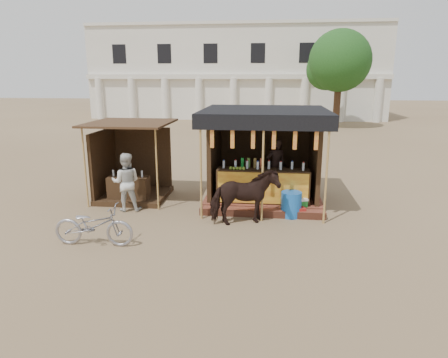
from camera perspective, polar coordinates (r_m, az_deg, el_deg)
ground at (r=9.25m, az=-1.14°, el=-9.09°), size 120.00×120.00×0.00m
main_stall at (r=12.06m, az=5.77°, el=1.58°), size 3.60×3.61×2.78m
secondary_stall at (r=12.73m, az=-13.45°, el=1.14°), size 2.40×2.40×2.38m
cow at (r=10.13m, az=2.91°, el=-2.64°), size 1.87×1.35×1.44m
motorbike at (r=9.41m, az=-18.13°, el=-6.31°), size 1.81×0.67×0.94m
bystander at (r=11.49m, az=-13.82°, el=-0.43°), size 0.90×0.75×1.65m
blue_barrel at (r=10.95m, az=9.58°, el=-3.58°), size 0.69×0.69×0.69m
red_crate at (r=11.02m, az=10.32°, el=-4.62°), size 0.49×0.47×0.27m
cooler at (r=11.20m, az=9.95°, el=-3.78°), size 0.77×0.67×0.46m
background_building at (r=38.48m, az=1.90°, el=14.83°), size 26.00×7.45×8.18m
tree at (r=30.92m, az=15.80°, el=15.64°), size 4.50×4.40×7.00m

